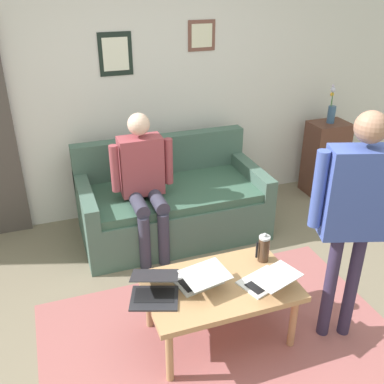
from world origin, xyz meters
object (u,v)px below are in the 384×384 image
(flower_vase, at_px, (332,111))
(person_standing, at_px, (356,204))
(couch, at_px, (171,203))
(coffee_table, at_px, (220,290))
(french_press, at_px, (264,248))
(side_shelf, at_px, (325,158))
(laptop_center, at_px, (267,280))
(laptop_left, at_px, (200,278))
(laptop_right, at_px, (155,290))
(person_seated, at_px, (144,178))

(flower_vase, xyz_separation_m, person_standing, (1.23, 1.98, 0.08))
(couch, height_order, coffee_table, couch)
(french_press, xyz_separation_m, side_shelf, (-1.62, -1.58, -0.14))
(french_press, bearing_deg, laptop_center, 68.28)
(flower_vase, bearing_deg, french_press, 44.33)
(laptop_left, height_order, side_shelf, side_shelf)
(coffee_table, xyz_separation_m, laptop_right, (0.44, -0.03, 0.10))
(french_press, bearing_deg, couch, -77.69)
(laptop_right, bearing_deg, person_seated, -101.29)
(laptop_left, distance_m, side_shelf, 2.72)
(laptop_center, bearing_deg, couch, -83.40)
(laptop_left, height_order, flower_vase, flower_vase)
(french_press, relative_size, person_standing, 0.14)
(laptop_right, xyz_separation_m, flower_vase, (-2.46, -1.70, 0.46))
(person_standing, distance_m, person_seated, 1.82)
(laptop_right, bearing_deg, coffee_table, 176.20)
(couch, xyz_separation_m, french_press, (-0.29, 1.32, 0.26))
(couch, bearing_deg, side_shelf, -172.27)
(coffee_table, height_order, side_shelf, side_shelf)
(laptop_center, height_order, french_press, french_press)
(french_press, distance_m, flower_vase, 2.30)
(side_shelf, distance_m, person_seated, 2.29)
(laptop_left, relative_size, flower_vase, 0.93)
(coffee_table, xyz_separation_m, person_seated, (0.20, -1.24, 0.32))
(french_press, bearing_deg, coffee_table, 20.24)
(coffee_table, bearing_deg, laptop_right, -3.80)
(couch, relative_size, person_seated, 1.35)
(side_shelf, distance_m, flower_vase, 0.55)
(couch, xyz_separation_m, laptop_center, (-0.18, 1.58, 0.20))
(coffee_table, relative_size, person_seated, 0.79)
(flower_vase, bearing_deg, side_shelf, 159.51)
(laptop_center, xyz_separation_m, person_standing, (-0.49, 0.13, 0.55))
(coffee_table, height_order, person_seated, person_seated)
(flower_vase, bearing_deg, couch, 7.78)
(person_seated, bearing_deg, laptop_center, 110.05)
(coffee_table, bearing_deg, side_shelf, -139.47)
(person_seated, bearing_deg, laptop_right, 78.71)
(french_press, bearing_deg, side_shelf, -135.75)
(coffee_table, height_order, french_press, french_press)
(couch, distance_m, coffee_table, 1.47)
(coffee_table, relative_size, flower_vase, 2.43)
(laptop_left, distance_m, person_seated, 1.22)
(side_shelf, xyz_separation_m, flower_vase, (0.00, -0.00, 0.55))
(french_press, relative_size, side_shelf, 0.28)
(coffee_table, height_order, laptop_right, laptop_right)
(laptop_right, distance_m, person_seated, 1.25)
(laptop_center, bearing_deg, person_seated, -69.95)
(laptop_left, bearing_deg, laptop_center, 158.82)
(laptop_right, height_order, person_standing, person_standing)
(person_seated, bearing_deg, side_shelf, -167.66)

